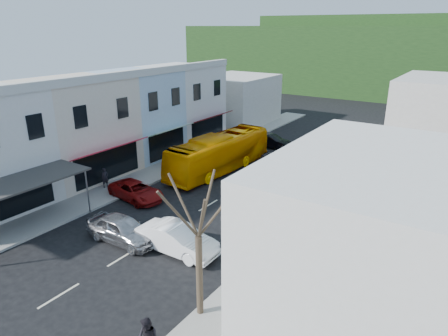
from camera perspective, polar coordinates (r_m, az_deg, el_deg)
ground at (r=25.44m, az=-7.56°, el=-8.47°), size 120.00×120.00×0.00m
sidewalk_left at (r=36.90m, az=-6.30°, el=0.78°), size 3.00×52.00×0.15m
sidewalk_right at (r=30.17m, az=16.33°, el=-4.32°), size 3.00×52.00×0.15m
shopfront_row at (r=35.94m, az=-17.87°, el=5.95°), size 8.25×30.00×8.00m
right_building at (r=15.05m, az=23.13°, el=-13.80°), size 8.00×9.00×8.00m
distant_block_left at (r=52.17m, az=1.76°, el=9.75°), size 8.00×10.00×6.00m
distant_block_right at (r=47.64m, az=28.31°, el=7.11°), size 8.00×12.00×7.00m
hillside at (r=83.62m, az=22.82°, el=14.57°), size 80.00×26.00×14.00m
bus at (r=34.38m, az=-0.66°, el=2.07°), size 3.13×11.72×3.10m
car_silver at (r=24.18m, az=-14.31°, el=-8.65°), size 4.42×1.86×1.40m
car_white at (r=22.58m, az=-6.71°, el=-10.27°), size 4.43×1.87×1.40m
car_red at (r=29.62m, az=-12.45°, el=-3.11°), size 4.81×2.50×1.40m
car_black_near at (r=34.24m, az=9.97°, el=0.20°), size 4.50×1.85×1.40m
car_navy_mid at (r=38.18m, az=14.03°, el=1.93°), size 4.51×2.10×1.40m
car_black_far at (r=41.66m, az=6.76°, el=3.85°), size 4.40×1.81×1.40m
car_navy_far at (r=44.26m, az=18.21°, el=3.93°), size 4.68×2.33×1.40m
pedestrian_left at (r=31.95m, az=-16.63°, el=-1.21°), size 0.51×0.67×1.70m
direction_sign at (r=20.54m, az=4.15°, el=-9.69°), size 0.23×1.68×3.73m
street_tree at (r=16.40m, az=-3.67°, el=-9.77°), size 3.54×3.54×7.72m
traffic_signal at (r=48.36m, az=22.54°, el=6.61°), size 0.61×0.99×4.55m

